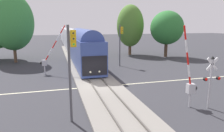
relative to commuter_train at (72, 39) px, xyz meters
The scene contains 12 objects.
ground_plane 32.16m from the commuter_train, 90.01° to the right, with size 220.00×220.00×0.00m, color #333338.
road_centre_stripe 32.16m from the commuter_train, 90.01° to the right, with size 44.00×0.20×0.01m.
railway_track 32.16m from the commuter_train, 90.01° to the right, with size 4.40×80.00×0.32m.
commuter_train is the anchor object (origin of this frame).
crossing_gate_near 39.32m from the commuter_train, 82.16° to the right, with size 1.49×0.40×6.02m.
crossing_signal_mast 40.09m from the commuter_train, 80.50° to the right, with size 1.36×0.44×3.90m.
crossing_gate_far 25.68m from the commuter_train, 101.52° to the right, with size 3.25×0.40×5.99m.
traffic_signal_median 39.15m from the commuter_train, 94.63° to the right, with size 0.53×0.38×6.06m.
traffic_signal_far_side 23.28m from the commuter_train, 76.84° to the right, with size 0.53×0.38×6.06m.
maple_right_background 23.38m from the commuter_train, 45.20° to the right, with size 6.16×6.16×8.62m.
oak_behind_train 18.75m from the commuter_train, 124.27° to the right, with size 6.61×6.61×10.98m.
oak_far_right 16.36m from the commuter_train, 48.00° to the right, with size 5.38×5.38×9.98m.
Camera 1 is at (-4.08, -19.32, 6.06)m, focal length 32.99 mm.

